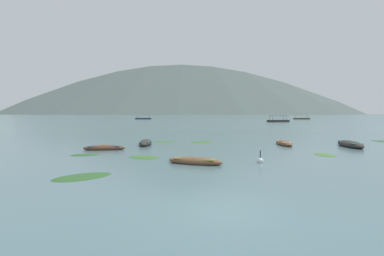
{
  "coord_description": "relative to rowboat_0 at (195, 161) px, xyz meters",
  "views": [
    {
      "loc": [
        -1.0,
        -9.22,
        3.11
      ],
      "look_at": [
        -0.4,
        50.99,
        0.14
      ],
      "focal_mm": 27.55,
      "sensor_mm": 36.0,
      "label": 1
    }
  ],
  "objects": [
    {
      "name": "ferry_1",
      "position": [
        -25.13,
        141.44,
        0.28
      ],
      "size": [
        8.49,
        2.81,
        2.54
      ],
      "color": "navy",
      "rests_on": "ground"
    },
    {
      "name": "rowboat_3",
      "position": [
        9.0,
        10.84,
        0.01
      ],
      "size": [
        1.11,
        3.77,
        0.58
      ],
      "color": "brown",
      "rests_on": "ground"
    },
    {
      "name": "weed_patch_2",
      "position": [
        1.06,
        13.76,
        -0.17
      ],
      "size": [
        3.05,
        2.81,
        0.14
      ],
      "primitive_type": "ellipsoid",
      "rotation": [
        0.0,
        0.0,
        2.13
      ],
      "color": "#38662D",
      "rests_on": "ground"
    },
    {
      "name": "rowboat_4",
      "position": [
        14.68,
        9.21,
        0.05
      ],
      "size": [
        1.66,
        4.54,
        0.71
      ],
      "color": "#2D2826",
      "rests_on": "ground"
    },
    {
      "name": "mountain_3",
      "position": [
        770.87,
        1393.98,
        93.21
      ],
      "size": [
        742.28,
        742.28,
        186.76
      ],
      "primitive_type": "cone",
      "color": "slate",
      "rests_on": "ground"
    },
    {
      "name": "weed_patch_3",
      "position": [
        -5.58,
        -3.66,
        -0.17
      ],
      "size": [
        3.29,
        3.14,
        0.14
      ],
      "primitive_type": "ellipsoid",
      "rotation": [
        0.0,
        0.0,
        0.69
      ],
      "color": "#2D5628",
      "rests_on": "ground"
    },
    {
      "name": "rowboat_2",
      "position": [
        -4.67,
        10.99,
        0.04
      ],
      "size": [
        1.29,
        3.82,
        0.68
      ],
      "color": "#2D2826",
      "rests_on": "ground"
    },
    {
      "name": "ferry_0",
      "position": [
        32.5,
        90.17,
        0.28
      ],
      "size": [
        8.61,
        5.2,
        2.54
      ],
      "color": "#2D2826",
      "rests_on": "ground"
    },
    {
      "name": "ground_plane",
      "position": [
        0.64,
        1491.25,
        -0.17
      ],
      "size": [
        6000.0,
        6000.0,
        0.0
      ],
      "primitive_type": "plane",
      "color": "slate"
    },
    {
      "name": "weed_patch_5",
      "position": [
        -3.13,
        14.37,
        -0.17
      ],
      "size": [
        2.84,
        2.05,
        0.14
      ],
      "primitive_type": "ellipsoid",
      "rotation": [
        0.0,
        0.0,
        1.93
      ],
      "color": "#38662D",
      "rests_on": "ground"
    },
    {
      "name": "rowboat_0",
      "position": [
        0.0,
        0.0,
        0.0
      ],
      "size": [
        3.62,
        2.17,
        0.54
      ],
      "color": "brown",
      "rests_on": "ground"
    },
    {
      "name": "ferry_2",
      "position": [
        60.32,
        139.9,
        0.28
      ],
      "size": [
        8.38,
        3.31,
        2.54
      ],
      "color": "brown",
      "rests_on": "ground"
    },
    {
      "name": "mountain_1",
      "position": [
        -733.81,
        1643.17,
        106.37
      ],
      "size": [
        808.09,
        808.09,
        213.07
      ],
      "primitive_type": "cone",
      "color": "#4C5B56",
      "rests_on": "ground"
    },
    {
      "name": "weed_patch_0",
      "position": [
        -3.55,
        2.74,
        -0.17
      ],
      "size": [
        2.93,
        2.69,
        0.14
      ],
      "primitive_type": "ellipsoid",
      "rotation": [
        0.0,
        0.0,
        2.53
      ],
      "color": "#38662D",
      "rests_on": "ground"
    },
    {
      "name": "rowboat_1",
      "position": [
        -7.61,
        7.11,
        -0.0
      ],
      "size": [
        3.59,
        1.29,
        0.54
      ],
      "color": "brown",
      "rests_on": "ground"
    },
    {
      "name": "mountain_2",
      "position": [
        -26.67,
        1517.04,
        227.08
      ],
      "size": [
        1673.95,
        1673.95,
        454.49
      ],
      "primitive_type": "cone",
      "color": "#4C5B56",
      "rests_on": "ground"
    },
    {
      "name": "weed_patch_1",
      "position": [
        9.83,
        3.81,
        -0.17
      ],
      "size": [
        1.5,
        2.12,
        0.14
      ],
      "primitive_type": "ellipsoid",
      "rotation": [
        0.0,
        0.0,
        0.06
      ],
      "color": "#477033",
      "rests_on": "ground"
    },
    {
      "name": "mooring_buoy",
      "position": [
        4.16,
        0.55,
        -0.08
      ],
      "size": [
        0.42,
        0.42,
        0.89
      ],
      "color": "silver",
      "rests_on": "ground"
    },
    {
      "name": "weed_patch_6",
      "position": [
        -8.14,
        3.98,
        -0.17
      ],
      "size": [
        2.31,
        1.64,
        0.14
      ],
      "primitive_type": "ellipsoid",
      "rotation": [
        0.0,
        0.0,
        1.77
      ],
      "color": "#2D5628",
      "rests_on": "ground"
    }
  ]
}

